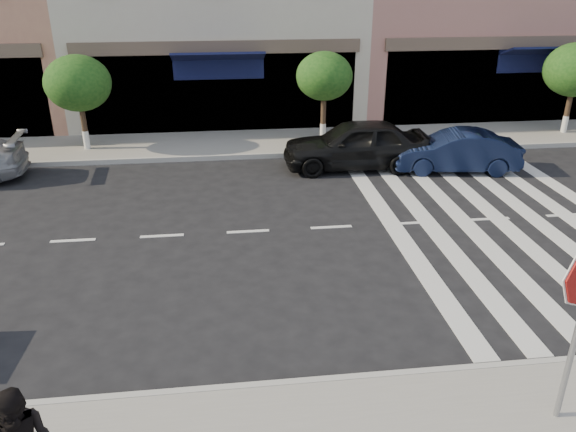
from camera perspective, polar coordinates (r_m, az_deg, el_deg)
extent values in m
plane|color=black|center=(9.83, -2.77, -11.64)|extent=(120.00, 120.00, 0.00)
cube|color=gray|center=(19.81, -5.22, 7.32)|extent=(60.00, 3.00, 0.15)
cylinder|color=#473323|center=(19.89, -20.00, 8.67)|extent=(0.18, 0.18, 1.60)
cylinder|color=silver|center=(20.02, -19.80, 7.30)|extent=(0.20, 0.20, 0.60)
ellipsoid|color=#184513|center=(19.61, -20.57, 12.53)|extent=(2.10, 2.10, 1.79)
cylinder|color=#473323|center=(19.68, 3.60, 10.06)|extent=(0.18, 0.18, 1.71)
cylinder|color=silver|center=(19.82, 3.56, 8.51)|extent=(0.20, 0.20, 0.60)
ellipsoid|color=#184513|center=(19.39, 3.71, 14.01)|extent=(1.90, 1.90, 1.62)
cylinder|color=#473323|center=(23.05, 26.53, 9.62)|extent=(0.18, 0.18, 1.65)
cylinder|color=silver|center=(23.16, 26.29, 8.37)|extent=(0.20, 0.20, 0.60)
ellipsoid|color=#184513|center=(22.80, 27.20, 13.08)|extent=(2.20, 2.20, 1.87)
cylinder|color=gray|center=(8.16, 27.10, -11.28)|extent=(0.09, 0.09, 2.44)
imported|color=black|center=(17.43, 6.86, 7.25)|extent=(4.45, 1.87, 1.50)
imported|color=black|center=(17.82, 16.65, 6.33)|extent=(3.88, 1.80, 1.23)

